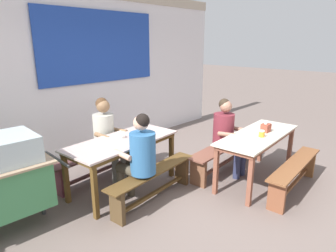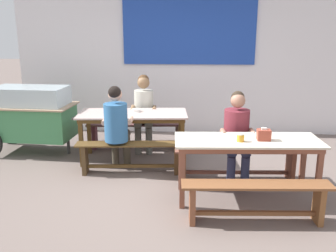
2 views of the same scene
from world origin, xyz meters
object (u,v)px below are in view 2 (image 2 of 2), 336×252
food_cart (30,114)px  person_center_facing (144,108)px  bench_far_back (136,131)px  bench_far_front (131,154)px  dining_table_near (247,146)px  condiment_jar (240,137)px  bench_near_front (256,197)px  bench_near_back (237,159)px  soup_bowl (136,110)px  person_right_near_table (237,132)px  person_left_back_turned (117,124)px  tissue_box (264,135)px  dining_table_far (133,118)px

food_cart → person_center_facing: person_center_facing is taller
bench_far_back → bench_far_front: (0.10, -1.16, -0.03)m
dining_table_near → condiment_jar: (-0.10, -0.09, 0.13)m
bench_near_front → person_center_facing: 2.89m
bench_near_back → soup_bowl: 1.79m
food_cart → soup_bowl: size_ratio=12.38×
person_center_facing → person_right_near_table: bearing=-42.9°
dining_table_near → food_cart: 3.69m
person_right_near_table → person_left_back_turned: person_left_back_turned is taller
person_center_facing → food_cart: bearing=-171.3°
dining_table_near → bench_near_front: 0.70m
food_cart → tissue_box: bearing=-24.1°
dining_table_far → dining_table_near: 2.06m
bench_near_front → soup_bowl: (-1.58, 1.98, 0.48)m
bench_far_front → bench_near_front: bearing=-39.8°
food_cart → tissue_box: size_ratio=11.46×
person_center_facing → bench_near_back: bearing=-40.8°
bench_far_back → dining_table_far: bearing=-85.3°
bench_far_front → soup_bowl: (-0.01, 0.68, 0.50)m
bench_far_front → person_left_back_turned: size_ratio=1.23×
food_cart → tissue_box: (3.53, -1.58, 0.18)m
food_cart → person_right_near_table: size_ratio=1.41×
dining_table_far → food_cart: bearing=172.1°
dining_table_far → bench_near_front: bearing=-49.4°
bench_near_front → food_cart: 4.01m
person_right_near_table → person_left_back_turned: 1.69m
bench_far_back → soup_bowl: soup_bowl is taller
bench_far_back → soup_bowl: 0.69m
dining_table_far → condiment_jar: bearing=-43.2°
dining_table_near → bench_far_back: dining_table_near is taller
bench_near_front → person_center_facing: size_ratio=1.25×
bench_far_front → bench_near_back: same height
bench_far_back → condiment_jar: bearing=-52.2°
bench_far_back → person_center_facing: 0.45m
food_cart → person_center_facing: size_ratio=1.37×
person_right_near_table → soup_bowl: (-1.48, 0.89, 0.08)m
dining_table_near → tissue_box: bearing=-7.8°
dining_table_far → person_left_back_turned: bearing=-105.6°
bench_near_back → person_left_back_turned: person_left_back_turned is taller
food_cart → person_right_near_table: bearing=-17.5°
dining_table_near → tissue_box: 0.24m
bench_near_front → condiment_jar: (-0.13, 0.49, 0.51)m
bench_near_front → tissue_box: 0.78m
person_center_facing → bench_near_front: bearing=-57.9°
soup_bowl → bench_near_back: bearing=-28.3°
bench_near_front → person_left_back_turned: bearing=142.4°
bench_far_back → bench_near_back: same height
bench_near_back → food_cart: size_ratio=0.98×
bench_far_front → person_center_facing: (0.05, 1.11, 0.45)m
dining_table_near → food_cart: food_cart is taller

